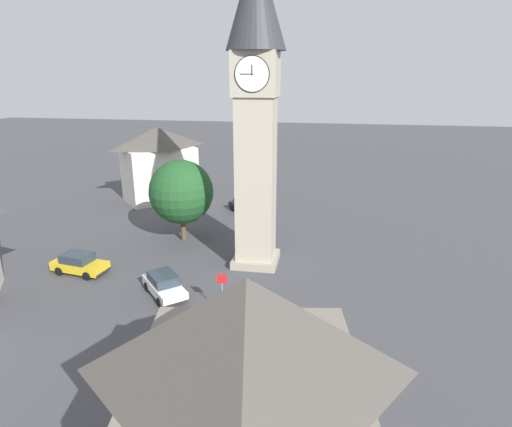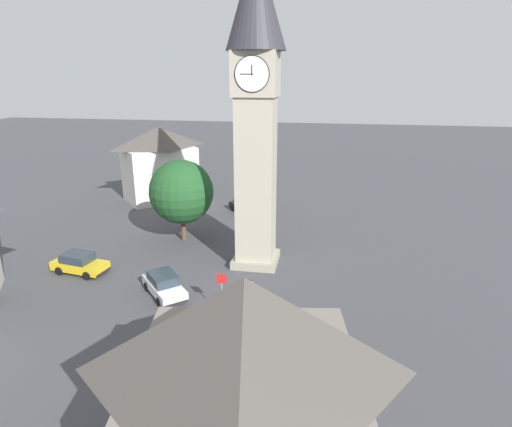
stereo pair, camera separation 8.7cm
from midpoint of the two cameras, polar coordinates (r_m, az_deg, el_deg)
ground_plane at (r=34.18m, az=0.07°, el=-6.47°), size 200.00×200.00×0.00m
clock_tower at (r=31.11m, az=0.08°, el=16.13°), size 4.11×4.11×22.43m
car_blue_kerb at (r=45.82m, az=-1.28°, el=1.01°), size 4.16×4.06×1.53m
car_silver_kerb at (r=34.76m, az=-22.15°, el=-6.09°), size 4.34×2.32×1.53m
car_red_corner at (r=29.76m, az=-11.92°, el=-9.18°), size 4.00×4.20×1.53m
pedestrian at (r=28.04m, az=-0.56°, el=-9.98°), size 0.46×0.40×1.69m
tree at (r=37.85m, az=-9.73°, el=2.81°), size 5.55×5.55×7.18m
building_terrace_right at (r=51.13m, az=-12.53°, el=6.45°), size 9.51×9.30×8.39m
building_corner_back at (r=14.61m, az=-1.21°, el=-23.60°), size 8.42×8.87×8.75m
road_sign at (r=26.41m, az=-4.44°, el=-9.72°), size 0.60×0.07×2.80m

